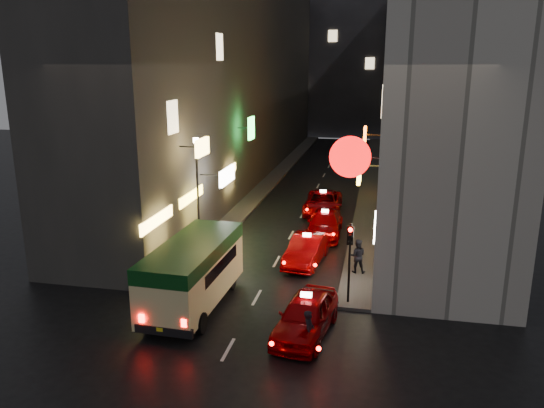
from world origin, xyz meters
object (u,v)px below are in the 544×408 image
Objects in this scene: lamp_post at (198,189)px; taxi_near at (306,313)px; minibus at (193,267)px; pedestrian_crossing at (309,329)px; traffic_light at (350,247)px.

taxi_near is at bearing -47.04° from lamp_post.
pedestrian_crossing is at bearing -26.36° from minibus.
pedestrian_crossing is (0.29, -1.22, -0.00)m from taxi_near.
lamp_post is at bearing 107.16° from minibus.
minibus is at bearing 63.07° from pedestrian_crossing.
minibus is 3.75× the size of pedestrian_crossing.
taxi_near is 10.35m from lamp_post.
traffic_light is 9.42m from lamp_post.
lamp_post reaches higher than pedestrian_crossing.
traffic_light reaches higher than pedestrian_crossing.
pedestrian_crossing is 0.51× the size of traffic_light.
traffic_light is at bearing -16.41° from pedestrian_crossing.
lamp_post reaches higher than minibus.
pedestrian_crossing is 11.42m from lamp_post.
minibus is at bearing 164.44° from taxi_near.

